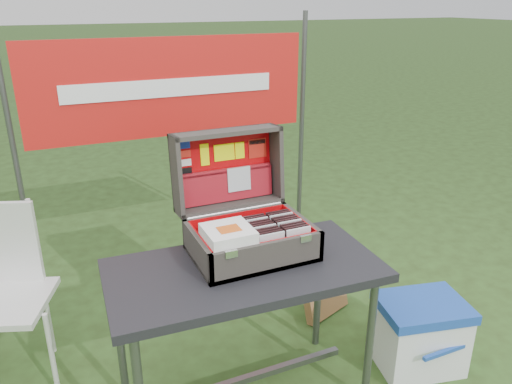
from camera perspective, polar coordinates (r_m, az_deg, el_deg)
name	(u,v)px	position (r m, az deg, el deg)	size (l,w,h in m)	color
table	(245,337)	(2.31, -1.26, -16.20)	(1.14, 0.57, 0.71)	#2A2930
table_top	(244,270)	(2.13, -1.33, -8.96)	(1.14, 0.57, 0.04)	#2A2930
table_leg_fr	(370,340)	(2.38, 12.89, -16.16)	(0.04, 0.04, 0.67)	#59595B
table_leg_bl	(120,341)	(2.40, -15.28, -16.07)	(0.04, 0.04, 0.67)	#59595B
table_leg_br	(318,290)	(2.69, 7.11, -11.04)	(0.04, 0.04, 0.67)	#59595B
table_brace	(245,379)	(2.47, -1.21, -20.59)	(0.99, 0.03, 0.03)	#59595B
suitcase	(246,197)	(2.15, -1.19, -0.63)	(0.51, 0.53, 0.50)	#413C38
suitcase_base_bottom	(251,252)	(2.20, -0.53, -6.90)	(0.51, 0.37, 0.02)	#413C38
suitcase_base_wall_front	(268,258)	(2.04, 1.42, -7.54)	(0.51, 0.02, 0.14)	#413C38
suitcase_base_wall_back	(237,225)	(2.32, -2.24, -3.79)	(0.51, 0.02, 0.14)	#413C38
suitcase_base_wall_left	(197,251)	(2.10, -6.73, -6.74)	(0.02, 0.37, 0.14)	#413C38
suitcase_base_wall_right	(301,230)	(2.28, 5.16, -4.39)	(0.02, 0.37, 0.14)	#413C38
suitcase_liner_floor	(251,250)	(2.20, -0.53, -6.60)	(0.47, 0.33, 0.01)	red
suitcase_latch_left	(231,254)	(1.94, -2.85, -7.10)	(0.05, 0.01, 0.03)	silver
suitcase_latch_right	(306,239)	(2.07, 5.69, -5.31)	(0.05, 0.01, 0.03)	silver
suitcase_hinge	(235,211)	(2.30, -2.36, -2.15)	(0.02, 0.02, 0.46)	silver
suitcase_lid_back	(224,167)	(2.37, -3.71, 2.91)	(0.51, 0.37, 0.02)	#413C38
suitcase_lid_rim_far	(226,132)	(2.28, -3.43, 6.84)	(0.51, 0.02, 0.14)	#413C38
suitcase_lid_rim_near	(230,205)	(2.36, -2.99, -1.45)	(0.51, 0.02, 0.14)	#413C38
suitcase_lid_rim_left	(176,176)	(2.24, -9.08, 1.78)	(0.02, 0.37, 0.14)	#413C38
suitcase_lid_rim_right	(276,163)	(2.41, 2.27, 3.38)	(0.02, 0.37, 0.14)	#413C38
suitcase_lid_liner	(225,167)	(2.35, -3.60, 2.85)	(0.47, 0.32, 0.01)	red
suitcase_liner_wall_front	(267,254)	(2.04, 1.27, -7.13)	(0.47, 0.01, 0.12)	red
suitcase_liner_wall_back	(238,224)	(2.31, -2.12, -3.69)	(0.47, 0.01, 0.12)	red
suitcase_liner_wall_left	(200,248)	(2.10, -6.40, -6.43)	(0.01, 0.33, 0.12)	red
suitcase_liner_wall_right	(299,229)	(2.27, 4.88, -4.22)	(0.01, 0.33, 0.12)	red
suitcase_lid_pocket	(227,185)	(2.36, -3.33, 0.76)	(0.45, 0.15, 0.03)	maroon
suitcase_pocket_edge	(227,171)	(2.33, -3.37, 2.45)	(0.44, 0.02, 0.02)	maroon
suitcase_pocket_cd	(239,179)	(2.35, -1.96, 1.49)	(0.11, 0.11, 0.01)	silver
lid_sticker_cc_a	(185,145)	(2.27, -8.17, 5.32)	(0.05, 0.03, 0.00)	#1933B2
lid_sticker_cc_b	(185,154)	(2.27, -8.10, 4.33)	(0.05, 0.03, 0.00)	red
lid_sticker_cc_c	(186,163)	(2.28, -8.02, 3.35)	(0.05, 0.03, 0.00)	white
lid_sticker_cc_d	(187,171)	(2.29, -7.94, 2.38)	(0.05, 0.03, 0.00)	black
lid_card_neon_tall	(205,155)	(2.30, -5.88, 4.26)	(0.04, 0.10, 0.00)	#EFFB06
lid_card_neon_main	(224,152)	(2.33, -3.64, 4.55)	(0.10, 0.08, 0.00)	#EFFB06
lid_card_neon_small	(240,150)	(2.36, -1.87, 4.78)	(0.05, 0.08, 0.00)	#EFFB06
lid_sticker_band	(257,148)	(2.39, 0.16, 5.03)	(0.09, 0.09, 0.00)	red
lid_sticker_band_bar	(257,142)	(2.39, 0.13, 5.74)	(0.08, 0.02, 0.00)	black
cd_left_0	(272,248)	(2.07, 1.82, -6.39)	(0.11, 0.01, 0.13)	silver
cd_left_1	(270,246)	(2.08, 1.57, -6.16)	(0.11, 0.01, 0.13)	black
cd_left_2	(268,244)	(2.10, 1.34, -5.93)	(0.11, 0.01, 0.13)	black
cd_left_3	(266,242)	(2.12, 1.10, -5.70)	(0.11, 0.01, 0.13)	black
cd_left_4	(264,240)	(2.13, 0.87, -5.48)	(0.11, 0.01, 0.13)	silver
cd_left_5	(262,238)	(2.15, 0.65, -5.26)	(0.11, 0.01, 0.13)	black
cd_left_6	(260,236)	(2.16, 0.42, -5.04)	(0.11, 0.01, 0.13)	black
cd_left_7	(258,234)	(2.18, 0.20, -4.83)	(0.11, 0.01, 0.13)	black
cd_left_8	(256,232)	(2.20, -0.01, -4.62)	(0.11, 0.01, 0.13)	silver
cd_left_9	(254,230)	(2.21, -0.22, -4.41)	(0.11, 0.01, 0.13)	black
cd_left_10	(252,229)	(2.23, -0.43, -4.21)	(0.11, 0.01, 0.13)	black
cd_right_0	(298,242)	(2.12, 4.84, -5.74)	(0.11, 0.01, 0.13)	silver
cd_right_1	(296,240)	(2.13, 4.58, -5.52)	(0.11, 0.01, 0.13)	black
cd_right_2	(294,238)	(2.15, 4.32, -5.30)	(0.11, 0.01, 0.13)	black
cd_right_3	(291,236)	(2.17, 4.07, -5.09)	(0.11, 0.01, 0.13)	black
cd_right_4	(289,235)	(2.18, 3.82, -4.88)	(0.11, 0.01, 0.13)	silver
cd_right_5	(287,233)	(2.20, 3.58, -4.67)	(0.11, 0.01, 0.13)	black
cd_right_6	(285,231)	(2.21, 3.34, -4.46)	(0.11, 0.01, 0.13)	black
cd_right_7	(283,229)	(2.23, 3.10, -4.26)	(0.11, 0.01, 0.13)	black
cd_right_8	(281,227)	(2.25, 2.87, -4.06)	(0.11, 0.01, 0.13)	silver
cd_right_9	(279,226)	(2.26, 2.64, -3.86)	(0.11, 0.01, 0.13)	black
cd_right_10	(277,224)	(2.28, 2.41, -3.66)	(0.11, 0.01, 0.13)	black
songbook_0	(228,238)	(2.04, -3.19, -5.23)	(0.19, 0.19, 0.01)	white
songbook_1	(228,237)	(2.04, -3.19, -5.10)	(0.19, 0.19, 0.01)	white
songbook_2	(228,235)	(2.04, -3.19, -4.98)	(0.19, 0.19, 0.01)	white
songbook_3	(228,234)	(2.04, -3.20, -4.85)	(0.19, 0.19, 0.01)	white
songbook_4	(228,233)	(2.04, -3.20, -4.72)	(0.19, 0.19, 0.01)	white
songbook_5	(228,232)	(2.03, -3.20, -4.60)	(0.19, 0.19, 0.01)	white
songbook_6	(228,231)	(2.03, -3.21, -4.47)	(0.19, 0.19, 0.01)	white
songbook_7	(228,230)	(2.03, -3.21, -4.34)	(0.19, 0.19, 0.01)	white
songbook_8	(228,229)	(2.03, -3.21, -4.22)	(0.19, 0.19, 0.01)	white
songbook_graphic	(229,229)	(2.02, -3.11, -4.22)	(0.09, 0.07, 0.00)	#D85919
cooler	(419,334)	(2.74, 18.18, -15.16)	(0.42, 0.32, 0.37)	white
cooler_body	(419,338)	(2.76, 18.12, -15.59)	(0.40, 0.30, 0.32)	white
cooler_lid	(423,307)	(2.65, 18.58, -12.35)	(0.42, 0.32, 0.05)	#1C48AB
cooler_handle	(445,352)	(2.64, 20.75, -16.73)	(0.25, 0.02, 0.02)	#1C48AB
chair	(4,305)	(2.64, -26.89, -11.44)	(0.40, 0.44, 0.88)	silver
chair_seat	(3,303)	(2.63, -26.93, -11.26)	(0.40, 0.40, 0.03)	silver
chair_leg_fr	(52,355)	(2.60, -22.30, -16.87)	(0.02, 0.02, 0.45)	silver
chair_leg_br	(48,315)	(2.88, -22.67, -12.88)	(0.02, 0.02, 0.45)	silver
chair_upright_right	(34,239)	(2.70, -23.99, -4.90)	(0.02, 0.02, 0.42)	silver
cardboard_box	(324,287)	(3.03, 7.78, -10.69)	(0.33, 0.05, 0.35)	#A76B40
banner_post_left	(20,183)	(2.93, -25.39, 0.91)	(0.03, 0.03, 1.70)	#59595B
banner_post_right	(301,147)	(3.32, 5.16, 5.13)	(0.03, 0.03, 1.70)	#59595B
banner	(171,87)	(2.90, -9.64, 11.71)	(1.60, 0.01, 0.55)	#B61613
banner_text	(172,88)	(2.89, -9.57, 11.67)	(1.20, 0.00, 0.10)	white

